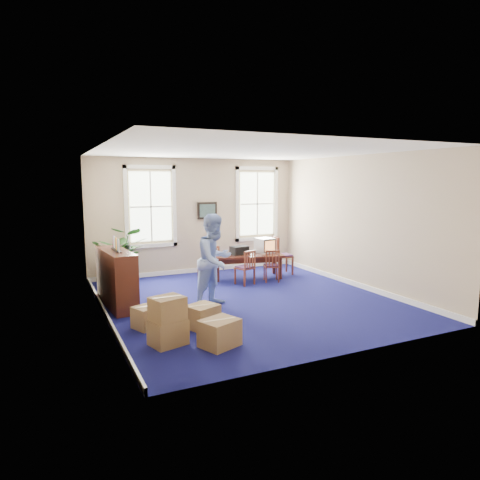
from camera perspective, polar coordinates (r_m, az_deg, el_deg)
name	(u,v)px	position (r m, az deg, el deg)	size (l,w,h in m)	color
floor	(248,300)	(9.42, 1.02, -8.05)	(6.50, 6.50, 0.00)	navy
ceiling	(248,151)	(9.08, 1.07, 11.76)	(6.50, 6.50, 0.00)	white
wall_back	(197,216)	(12.10, -5.80, 3.19)	(6.50, 6.50, 0.00)	tan
wall_front	(347,250)	(6.39, 14.06, -1.28)	(6.50, 6.50, 0.00)	tan
wall_left	(101,235)	(8.24, -18.01, 0.61)	(6.50, 6.50, 0.00)	tan
wall_right	(358,222)	(10.77, 15.51, 2.36)	(6.50, 6.50, 0.00)	tan
baseboard_back	(198,270)	(12.29, -5.65, -3.99)	(6.00, 0.04, 0.12)	white
baseboard_left	(107,316)	(8.57, -17.36, -9.64)	(0.04, 6.50, 0.12)	white
baseboard_right	(355,284)	(11.00, 15.09, -5.65)	(0.04, 6.50, 0.12)	white
window_left	(151,207)	(11.69, -11.82, 4.37)	(1.40, 0.12, 2.20)	white
window_right	(257,204)	(12.82, 2.27, 4.84)	(1.40, 0.12, 2.20)	white
wall_picture	(207,211)	(12.14, -4.39, 3.94)	(0.58, 0.06, 0.48)	black
conference_table	(247,266)	(11.48, 0.96, -3.48)	(1.88, 0.85, 0.64)	#451C13
crt_tv	(265,245)	(11.68, 3.32, -0.71)	(0.44, 0.48, 0.40)	#B7B7BC
game_console	(274,251)	(11.80, 4.50, -1.49)	(0.16, 0.20, 0.05)	white
equipment_bag	(239,250)	(11.35, -0.09, -1.39)	(0.45, 0.29, 0.22)	black
chair_near_left	(245,267)	(10.73, 0.63, -3.64)	(0.40, 0.40, 0.88)	maroon
chair_near_right	(271,265)	(11.08, 4.21, -3.38)	(0.38, 0.38, 0.84)	maroon
chair_end_left	(208,264)	(11.02, -4.23, -3.23)	(0.42, 0.42, 0.93)	maroon
chair_end_right	(283,255)	(11.97, 5.74, -2.03)	(0.47, 0.47, 1.06)	maroon
man	(215,260)	(8.86, -3.37, -2.70)	(0.94, 0.73, 1.92)	#829EDE
credenza	(116,277)	(9.19, -16.15, -4.73)	(0.46, 1.60, 1.26)	#451C13
brochure_rack	(116,240)	(9.06, -16.19, 0.04)	(0.11, 0.64, 0.28)	#99999E
potted_plant	(122,255)	(11.09, -15.41, -1.98)	(1.33, 1.16, 1.48)	#214718
cardboard_boxes	(178,316)	(7.13, -8.22, -10.01)	(1.44, 1.44, 0.82)	olive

